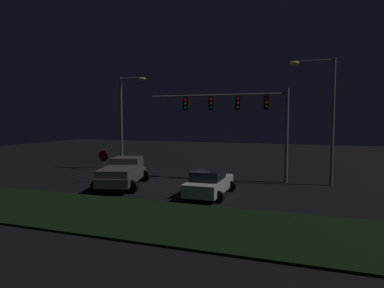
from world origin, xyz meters
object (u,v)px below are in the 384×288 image
(car_sedan, at_px, (209,183))
(traffic_signal_gantry, at_px, (239,110))
(pickup_truck, at_px, (123,171))
(street_lamp_left, at_px, (126,111))
(stop_sign, at_px, (104,160))
(street_lamp_right, at_px, (323,105))

(car_sedan, relative_size, traffic_signal_gantry, 0.43)
(car_sedan, bearing_deg, traffic_signal_gantry, -4.75)
(pickup_truck, bearing_deg, traffic_signal_gantry, -68.86)
(car_sedan, distance_m, street_lamp_left, 13.25)
(pickup_truck, height_order, stop_sign, stop_sign)
(street_lamp_right, xyz_separation_m, stop_sign, (-14.16, -4.22, -3.71))
(pickup_truck, distance_m, street_lamp_right, 13.82)
(street_lamp_left, height_order, stop_sign, street_lamp_left)
(street_lamp_right, bearing_deg, pickup_truck, -157.89)
(street_lamp_left, bearing_deg, street_lamp_right, -7.01)
(stop_sign, bearing_deg, street_lamp_left, 106.65)
(traffic_signal_gantry, height_order, stop_sign, traffic_signal_gantry)
(pickup_truck, height_order, traffic_signal_gantry, traffic_signal_gantry)
(street_lamp_left, distance_m, street_lamp_right, 16.13)
(street_lamp_right, bearing_deg, street_lamp_left, 172.99)
(car_sedan, distance_m, stop_sign, 8.22)
(pickup_truck, relative_size, traffic_signal_gantry, 0.56)
(car_sedan, bearing_deg, street_lamp_right, -47.40)
(pickup_truck, bearing_deg, street_lamp_right, -84.46)
(car_sedan, xyz_separation_m, street_lamp_left, (-9.90, 7.68, 4.32))
(traffic_signal_gantry, bearing_deg, street_lamp_left, 169.63)
(car_sedan, distance_m, street_lamp_right, 9.51)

